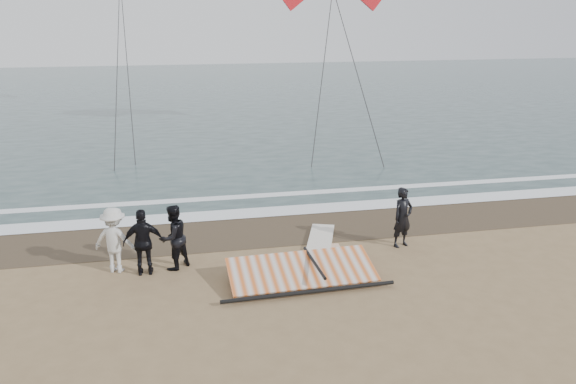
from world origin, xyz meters
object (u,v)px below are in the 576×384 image
at_px(board_cream, 320,242).
at_px(sail_rig, 298,271).
at_px(board_white, 336,263).
at_px(man_main, 403,217).

xyz_separation_m(board_cream, sail_rig, (-1.06, -1.98, 0.14)).
xyz_separation_m(board_white, board_cream, (-0.03, 1.43, 0.00)).
bearing_deg(sail_rig, board_cream, 61.80).
height_order(man_main, board_white, man_main).
xyz_separation_m(board_white, sail_rig, (-1.10, -0.55, 0.15)).
height_order(man_main, sail_rig, man_main).
bearing_deg(board_cream, sail_rig, -99.03).
relative_size(man_main, board_white, 0.72).
distance_m(man_main, board_cream, 2.35).
bearing_deg(sail_rig, man_main, 23.35).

